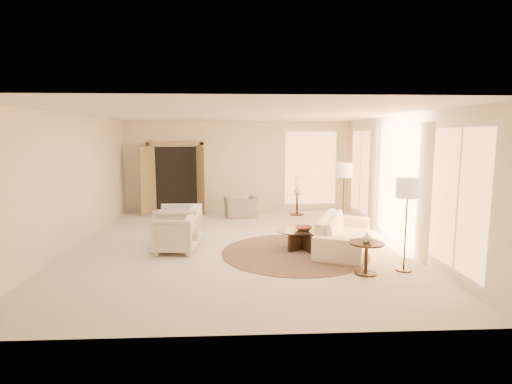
{
  "coord_description": "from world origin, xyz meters",
  "views": [
    {
      "loc": [
        -0.04,
        -8.46,
        2.35
      ],
      "look_at": [
        0.4,
        0.4,
        1.1
      ],
      "focal_mm": 28.0,
      "sensor_mm": 36.0,
      "label": 1
    }
  ],
  "objects_px": {
    "end_table": "(366,252)",
    "side_table": "(297,202)",
    "floor_lamp_far": "(408,192)",
    "end_vase": "(367,237)",
    "coffee_table": "(303,237)",
    "accent_chair": "(241,204)",
    "sofa": "(344,232)",
    "floor_lamp_near": "(344,173)",
    "side_vase": "(297,190)",
    "armchair_right": "(175,232)",
    "armchair_left": "(178,223)",
    "bowl": "(303,228)"
  },
  "relations": [
    {
      "from": "end_table",
      "to": "side_table",
      "type": "height_order",
      "value": "side_table"
    },
    {
      "from": "side_table",
      "to": "floor_lamp_far",
      "type": "height_order",
      "value": "floor_lamp_far"
    },
    {
      "from": "end_vase",
      "to": "coffee_table",
      "type": "bearing_deg",
      "value": 117.82
    },
    {
      "from": "accent_chair",
      "to": "coffee_table",
      "type": "bearing_deg",
      "value": 100.68
    },
    {
      "from": "sofa",
      "to": "coffee_table",
      "type": "relative_size",
      "value": 1.69
    },
    {
      "from": "sofa",
      "to": "coffee_table",
      "type": "bearing_deg",
      "value": 113.56
    },
    {
      "from": "sofa",
      "to": "end_table",
      "type": "height_order",
      "value": "sofa"
    },
    {
      "from": "sofa",
      "to": "side_table",
      "type": "xyz_separation_m",
      "value": [
        -0.43,
        3.64,
        0.04
      ]
    },
    {
      "from": "coffee_table",
      "to": "side_table",
      "type": "distance_m",
      "value": 3.69
    },
    {
      "from": "end_table",
      "to": "floor_lamp_near",
      "type": "height_order",
      "value": "floor_lamp_near"
    },
    {
      "from": "floor_lamp_near",
      "to": "side_vase",
      "type": "xyz_separation_m",
      "value": [
        -0.87,
        1.95,
        -0.68
      ]
    },
    {
      "from": "armchair_right",
      "to": "side_vase",
      "type": "xyz_separation_m",
      "value": [
        3.06,
        3.72,
        0.33
      ]
    },
    {
      "from": "armchair_left",
      "to": "coffee_table",
      "type": "distance_m",
      "value": 2.72
    },
    {
      "from": "armchair_right",
      "to": "side_vase",
      "type": "distance_m",
      "value": 4.83
    },
    {
      "from": "armchair_right",
      "to": "sofa",
      "type": "bearing_deg",
      "value": 97.36
    },
    {
      "from": "coffee_table",
      "to": "floor_lamp_far",
      "type": "height_order",
      "value": "floor_lamp_far"
    },
    {
      "from": "end_table",
      "to": "side_table",
      "type": "xyz_separation_m",
      "value": [
        -0.39,
        5.22,
        -0.0
      ]
    },
    {
      "from": "end_table",
      "to": "end_vase",
      "type": "distance_m",
      "value": 0.26
    },
    {
      "from": "side_table",
      "to": "end_vase",
      "type": "bearing_deg",
      "value": -85.7
    },
    {
      "from": "floor_lamp_near",
      "to": "bowl",
      "type": "relative_size",
      "value": 4.77
    },
    {
      "from": "armchair_left",
      "to": "end_vase",
      "type": "relative_size",
      "value": 5.28
    },
    {
      "from": "armchair_left",
      "to": "floor_lamp_far",
      "type": "bearing_deg",
      "value": 66.43
    },
    {
      "from": "sofa",
      "to": "armchair_left",
      "type": "bearing_deg",
      "value": 103.69
    },
    {
      "from": "accent_chair",
      "to": "side_table",
      "type": "distance_m",
      "value": 1.71
    },
    {
      "from": "armchair_right",
      "to": "end_vase",
      "type": "relative_size",
      "value": 4.71
    },
    {
      "from": "armchair_left",
      "to": "floor_lamp_far",
      "type": "distance_m",
      "value": 4.73
    },
    {
      "from": "sofa",
      "to": "accent_chair",
      "type": "xyz_separation_m",
      "value": [
        -2.12,
        3.38,
        0.05
      ]
    },
    {
      "from": "side_table",
      "to": "floor_lamp_near",
      "type": "bearing_deg",
      "value": -65.93
    },
    {
      "from": "end_table",
      "to": "end_vase",
      "type": "relative_size",
      "value": 3.33
    },
    {
      "from": "side_table",
      "to": "side_vase",
      "type": "relative_size",
      "value": 2.59
    },
    {
      "from": "armchair_left",
      "to": "side_table",
      "type": "relative_size",
      "value": 1.48
    },
    {
      "from": "sofa",
      "to": "end_vase",
      "type": "height_order",
      "value": "end_vase"
    },
    {
      "from": "coffee_table",
      "to": "side_vase",
      "type": "height_order",
      "value": "side_vase"
    },
    {
      "from": "side_table",
      "to": "armchair_right",
      "type": "bearing_deg",
      "value": -129.48
    },
    {
      "from": "armchair_right",
      "to": "coffee_table",
      "type": "height_order",
      "value": "armchair_right"
    },
    {
      "from": "side_table",
      "to": "end_vase",
      "type": "height_order",
      "value": "end_vase"
    },
    {
      "from": "side_table",
      "to": "bowl",
      "type": "xyz_separation_m",
      "value": [
        -0.43,
        -3.66,
        0.06
      ]
    },
    {
      "from": "side_vase",
      "to": "sofa",
      "type": "bearing_deg",
      "value": -83.23
    },
    {
      "from": "coffee_table",
      "to": "floor_lamp_far",
      "type": "bearing_deg",
      "value": -42.64
    },
    {
      "from": "side_vase",
      "to": "floor_lamp_near",
      "type": "bearing_deg",
      "value": -65.93
    },
    {
      "from": "accent_chair",
      "to": "floor_lamp_far",
      "type": "distance_m",
      "value": 5.67
    },
    {
      "from": "floor_lamp_far",
      "to": "bowl",
      "type": "xyz_separation_m",
      "value": [
        -1.55,
        1.42,
        -0.95
      ]
    },
    {
      "from": "accent_chair",
      "to": "side_table",
      "type": "bearing_deg",
      "value": 178.92
    },
    {
      "from": "bowl",
      "to": "side_vase",
      "type": "distance_m",
      "value": 3.7
    },
    {
      "from": "coffee_table",
      "to": "end_vase",
      "type": "relative_size",
      "value": 7.81
    },
    {
      "from": "armchair_left",
      "to": "accent_chair",
      "type": "bearing_deg",
      "value": 155.49
    },
    {
      "from": "accent_chair",
      "to": "end_vase",
      "type": "height_order",
      "value": "accent_chair"
    },
    {
      "from": "armchair_right",
      "to": "bowl",
      "type": "xyz_separation_m",
      "value": [
        2.63,
        0.06,
        0.03
      ]
    },
    {
      "from": "coffee_table",
      "to": "end_vase",
      "type": "bearing_deg",
      "value": -62.18
    },
    {
      "from": "armchair_right",
      "to": "floor_lamp_far",
      "type": "height_order",
      "value": "floor_lamp_far"
    }
  ]
}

